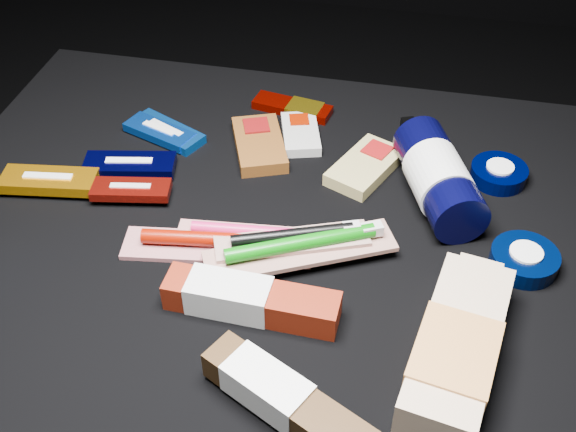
# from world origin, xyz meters

# --- Properties ---
(ground) EXTENTS (3.00, 3.00, 0.00)m
(ground) POSITION_xyz_m (0.00, 0.00, 0.00)
(ground) COLOR black
(ground) RESTS_ON ground
(cloth_table) EXTENTS (0.98, 0.78, 0.40)m
(cloth_table) POSITION_xyz_m (0.00, 0.00, 0.20)
(cloth_table) COLOR black
(cloth_table) RESTS_ON ground
(luna_bar_0) EXTENTS (0.13, 0.09, 0.02)m
(luna_bar_0) POSITION_xyz_m (-0.21, 0.17, 0.41)
(luna_bar_0) COLOR #0C4EB0
(luna_bar_0) RESTS_ON cloth_table
(luna_bar_1) EXTENTS (0.12, 0.08, 0.01)m
(luna_bar_1) POSITION_xyz_m (-0.22, 0.17, 0.41)
(luna_bar_1) COLOR #0A3DA5
(luna_bar_1) RESTS_ON cloth_table
(luna_bar_2) EXTENTS (0.14, 0.07, 0.02)m
(luna_bar_2) POSITION_xyz_m (-0.23, 0.08, 0.41)
(luna_bar_2) COLOR black
(luna_bar_2) RESTS_ON cloth_table
(luna_bar_3) EXTENTS (0.14, 0.07, 0.02)m
(luna_bar_3) POSITION_xyz_m (-0.33, 0.02, 0.42)
(luna_bar_3) COLOR orange
(luna_bar_3) RESTS_ON cloth_table
(luna_bar_4) EXTENTS (0.11, 0.06, 0.01)m
(luna_bar_4) POSITION_xyz_m (-0.21, 0.02, 0.42)
(luna_bar_4) COLOR maroon
(luna_bar_4) RESTS_ON cloth_table
(clif_bar_0) EXTENTS (0.11, 0.14, 0.02)m
(clif_bar_0) POSITION_xyz_m (-0.06, 0.17, 0.41)
(clif_bar_0) COLOR brown
(clif_bar_0) RESTS_ON cloth_table
(clif_bar_1) EXTENTS (0.08, 0.11, 0.02)m
(clif_bar_1) POSITION_xyz_m (-0.01, 0.21, 0.41)
(clif_bar_1) COLOR #B4B3AD
(clif_bar_1) RESTS_ON cloth_table
(clif_bar_2) EXTENTS (0.11, 0.14, 0.02)m
(clif_bar_2) POSITION_xyz_m (0.10, 0.15, 0.41)
(clif_bar_2) COLOR tan
(clif_bar_2) RESTS_ON cloth_table
(power_bar) EXTENTS (0.13, 0.06, 0.02)m
(power_bar) POSITION_xyz_m (-0.03, 0.28, 0.41)
(power_bar) COLOR #780802
(power_bar) RESTS_ON cloth_table
(lotion_bottle) EXTENTS (0.14, 0.24, 0.08)m
(lotion_bottle) POSITION_xyz_m (0.20, 0.11, 0.44)
(lotion_bottle) COLOR black
(lotion_bottle) RESTS_ON cloth_table
(cream_tin_upper) EXTENTS (0.08, 0.08, 0.02)m
(cream_tin_upper) POSITION_xyz_m (0.29, 0.17, 0.41)
(cream_tin_upper) COLOR black
(cream_tin_upper) RESTS_ON cloth_table
(cream_tin_lower) EXTENTS (0.08, 0.08, 0.03)m
(cream_tin_lower) POSITION_xyz_m (0.32, 0.00, 0.41)
(cream_tin_lower) COLOR black
(cream_tin_lower) RESTS_ON cloth_table
(bodywash_bottle) EXTENTS (0.12, 0.25, 0.05)m
(bodywash_bottle) POSITION_xyz_m (0.24, -0.17, 0.42)
(bodywash_bottle) COLOR #D1B18F
(bodywash_bottle) RESTS_ON cloth_table
(toothbrush_pack_0) EXTENTS (0.25, 0.09, 0.03)m
(toothbrush_pack_0) POSITION_xyz_m (-0.06, -0.05, 0.41)
(toothbrush_pack_0) COLOR #BAB1AD
(toothbrush_pack_0) RESTS_ON cloth_table
(toothbrush_pack_1) EXTENTS (0.19, 0.06, 0.02)m
(toothbrush_pack_1) POSITION_xyz_m (-0.02, -0.03, 0.41)
(toothbrush_pack_1) COLOR beige
(toothbrush_pack_1) RESTS_ON cloth_table
(toothbrush_pack_2) EXTENTS (0.24, 0.16, 0.03)m
(toothbrush_pack_2) POSITION_xyz_m (0.05, -0.05, 0.42)
(toothbrush_pack_2) COLOR #A79F9C
(toothbrush_pack_2) RESTS_ON cloth_table
(toothbrush_pack_3) EXTENTS (0.20, 0.11, 0.02)m
(toothbrush_pack_3) POSITION_xyz_m (0.03, -0.04, 0.43)
(toothbrush_pack_3) COLOR beige
(toothbrush_pack_3) RESTS_ON cloth_table
(toothpaste_carton_red) EXTENTS (0.21, 0.05, 0.04)m
(toothpaste_carton_red) POSITION_xyz_m (-0.01, -0.14, 0.42)
(toothpaste_carton_red) COLOR maroon
(toothpaste_carton_red) RESTS_ON cloth_table
(toothpaste_carton_green) EXTENTS (0.19, 0.13, 0.04)m
(toothpaste_carton_green) POSITION_xyz_m (0.06, -0.26, 0.42)
(toothpaste_carton_green) COLOR #36210D
(toothpaste_carton_green) RESTS_ON cloth_table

